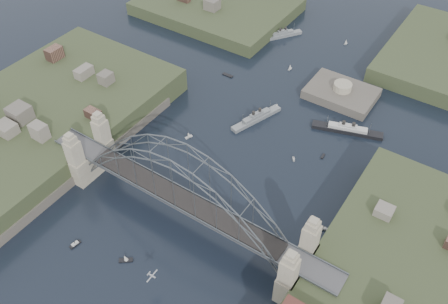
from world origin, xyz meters
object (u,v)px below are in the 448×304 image
at_px(bridge, 182,189).
at_px(ocean_liner, 347,130).
at_px(naval_cruiser_near, 256,118).
at_px(naval_cruiser_far, 282,35).
at_px(fort_island, 340,98).

xyz_separation_m(bridge, ocean_liner, (20.77, 54.93, -11.51)).
xyz_separation_m(naval_cruiser_near, ocean_liner, (26.01, 10.79, -0.04)).
distance_m(bridge, naval_cruiser_far, 96.19).
height_order(bridge, ocean_liner, bridge).
bearing_deg(naval_cruiser_far, naval_cruiser_near, -70.39).
bearing_deg(naval_cruiser_near, ocean_liner, 22.53).
bearing_deg(fort_island, naval_cruiser_far, 146.60).
bearing_deg(bridge, fort_island, 80.27).
bearing_deg(naval_cruiser_far, fort_island, -33.40).
height_order(bridge, naval_cruiser_far, bridge).
relative_size(fort_island, ocean_liner, 1.03).
distance_m(fort_island, naval_cruiser_near, 31.11).
height_order(naval_cruiser_far, ocean_liner, naval_cruiser_far).
bearing_deg(naval_cruiser_near, bridge, -83.23).
distance_m(bridge, fort_island, 72.14).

